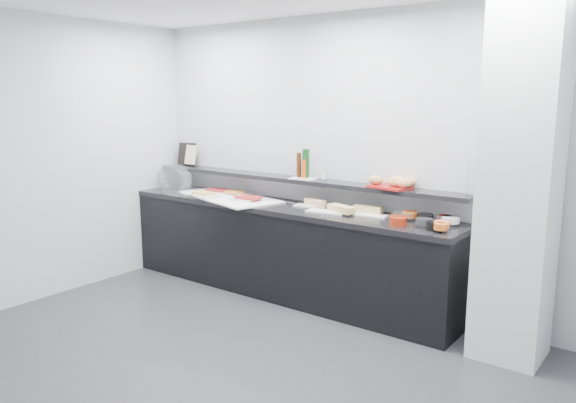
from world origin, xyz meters
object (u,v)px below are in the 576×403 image
Objects in this scene: cloche_base at (181,189)px; sandwich_plate_mid at (326,212)px; framed_print at (187,154)px; carafe at (474,177)px; bread_tray at (390,187)px; condiment_tray at (303,179)px.

cloche_base is 1.08× the size of sandwich_plate_mid.
carafe reaches higher than framed_print.
framed_print reaches higher than bread_tray.
carafe is at bearing 13.51° from bread_tray.
bread_tray is at bearing 18.08° from cloche_base.
cloche_base is 1.94m from sandwich_plate_mid.
framed_print is at bearing 161.33° from sandwich_plate_mid.
bread_tray is at bearing -175.75° from carafe.
cloche_base is at bearing -166.22° from bread_tray.
framed_print is 0.76× the size of bread_tray.
framed_print is at bearing -172.76° from bread_tray.
framed_print is 1.06× the size of condiment_tray.
sandwich_plate_mid is at bearing -33.38° from condiment_tray.
cloche_base is at bearing 168.99° from sandwich_plate_mid.
carafe is at bearing -5.70° from condiment_tray.
condiment_tray is 1.64m from carafe.
bread_tray is (2.46, 0.19, 0.24)m from cloche_base.
bread_tray reaches higher than cloche_base.
condiment_tray reaches higher than cloche_base.
bread_tray is (0.52, 0.20, 0.25)m from sandwich_plate_mid.
cloche_base is at bearing 178.46° from condiment_tray.
cloche_base is 1.58× the size of condiment_tray.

